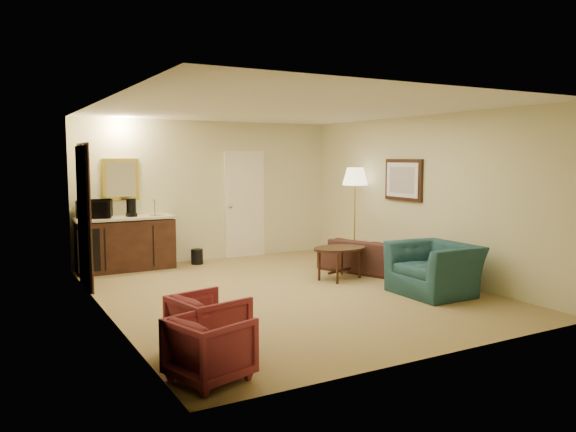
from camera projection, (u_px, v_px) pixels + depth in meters
name	position (u px, v px, depth m)	size (l,w,h in m)	color
ground	(287.00, 292.00, 8.07)	(6.00, 6.00, 0.00)	#98874D
room_walls	(257.00, 171.00, 8.52)	(5.02, 6.01, 2.61)	beige
wetbar_cabinet	(126.00, 244.00, 9.59)	(1.64, 0.58, 0.92)	#3A1E12
sofa	(376.00, 251.00, 9.37)	(1.90, 0.55, 0.74)	black
teal_armchair	(435.00, 260.00, 7.91)	(1.11, 0.72, 0.97)	#1D464A
rose_chair_near	(209.00, 321.00, 5.52)	(0.64, 0.60, 0.66)	maroon
rose_chair_far	(210.00, 345.00, 4.85)	(0.61, 0.57, 0.63)	maroon
coffee_table	(340.00, 263.00, 8.89)	(0.90, 0.61, 0.52)	black
floor_lamp	(355.00, 215.00, 10.27)	(0.46, 0.46, 1.75)	gold
waste_bin	(197.00, 257.00, 10.17)	(0.22, 0.22, 0.27)	black
microwave	(94.00, 207.00, 9.36)	(0.55, 0.30, 0.37)	black
coffee_maker	(131.00, 207.00, 9.58)	(0.17, 0.17, 0.31)	black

